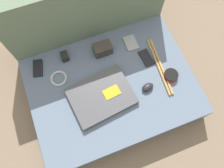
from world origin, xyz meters
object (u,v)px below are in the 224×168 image
Objects in this scene: speaker_puck at (171,75)px; computer_mouse at (148,87)px; camera_pouch at (103,49)px; charger_brick at (65,56)px; phone_silver at (131,43)px; phone_small at (146,58)px; laptop at (101,96)px; phone_black at (38,68)px.

computer_mouse is at bearing -173.10° from speaker_puck.
camera_pouch is 0.23m from charger_brick.
charger_brick is (-0.22, 0.04, -0.01)m from camera_pouch.
phone_small is (0.05, -0.13, -0.00)m from phone_silver.
computer_mouse is (0.26, -0.05, 0.00)m from laptop.
computer_mouse is 0.66× the size of phone_black.
phone_black is 0.64m from phone_small.
computer_mouse is 0.65m from phone_black.
phone_silver is (-0.13, 0.28, -0.01)m from speaker_puck.
phone_black is at bearing 136.98° from computer_mouse.
phone_black is at bearing 127.53° from laptop.
charger_brick is (-0.53, 0.34, 0.00)m from speaker_puck.
phone_black is at bearing 175.67° from camera_pouch.
phone_silver is at bearing 74.16° from computer_mouse.
charger_brick is at bearing 169.70° from camera_pouch.
speaker_puck is 0.18m from phone_small.
speaker_puck reaches higher than phone_black.
speaker_puck is 0.80× the size of phone_silver.
computer_mouse is at bearing -63.68° from camera_pouch.
speaker_puck is at bearing -11.63° from phone_black.
phone_black is (-0.70, 0.32, -0.01)m from speaker_puck.
computer_mouse is 0.74× the size of phone_silver.
laptop is 0.27m from computer_mouse.
phone_silver is at bearing 114.38° from speaker_puck.
camera_pouch reaches higher than phone_black.
laptop reaches higher than phone_silver.
charger_brick is at bearing 104.36° from laptop.
phone_black is 1.03× the size of phone_small.
speaker_puck is at bearing -32.12° from charger_brick.
speaker_puck is (0.15, 0.02, -0.00)m from computer_mouse.
phone_black is at bearing -176.35° from charger_brick.
computer_mouse is 0.68× the size of phone_small.
speaker_puck is 0.73× the size of phone_small.
phone_black reaches higher than phone_small.
charger_brick reaches higher than laptop.
laptop is at bearing 176.26° from speaker_puck.
computer_mouse reaches higher than speaker_puck.
camera_pouch is (-0.18, 0.01, 0.03)m from phone_silver.
charger_brick is (-0.40, 0.05, 0.01)m from phone_silver.
speaker_puck is 0.78m from phone_black.
camera_pouch reaches higher than charger_brick.
phone_silver is 0.98× the size of camera_pouch.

